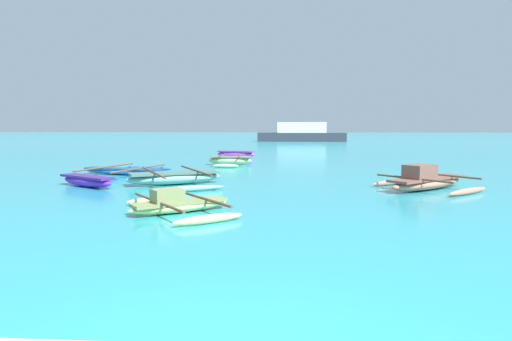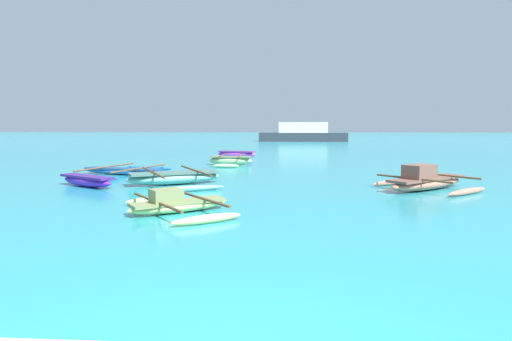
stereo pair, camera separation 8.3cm
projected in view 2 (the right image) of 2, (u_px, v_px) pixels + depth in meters
moored_boat_0 at (237, 154)px, 29.74m from camera, size 2.67×1.31×0.45m
moored_boat_1 at (177, 204)px, 11.33m from camera, size 3.36×3.70×0.61m
moored_boat_2 at (123, 171)px, 19.79m from camera, size 3.91×4.78×0.34m
moored_boat_3 at (174, 178)px, 16.58m from camera, size 4.05×4.77×0.51m
moored_boat_4 at (426, 181)px, 15.24m from camera, size 3.58×3.69×0.86m
moored_boat_5 at (87, 180)px, 15.98m from camera, size 2.56×1.96×0.39m
moored_boat_6 at (231, 160)px, 24.36m from camera, size 2.34×3.27×0.54m
distant_ferry at (303, 134)px, 57.91m from camera, size 11.11×2.44×2.44m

